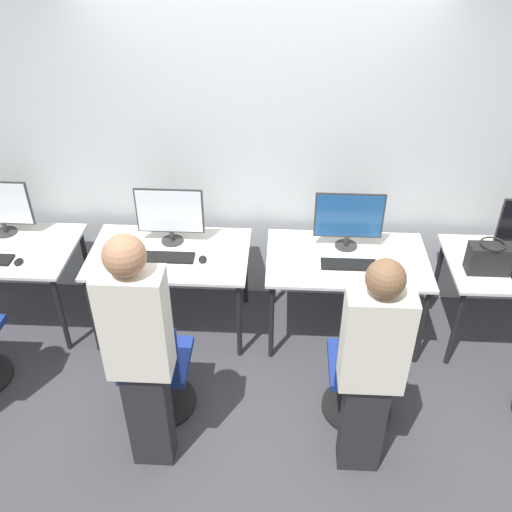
{
  "coord_description": "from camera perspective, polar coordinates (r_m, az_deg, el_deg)",
  "views": [
    {
      "loc": [
        0.18,
        -3.13,
        3.18
      ],
      "look_at": [
        0.0,
        0.15,
        0.87
      ],
      "focal_mm": 40.0,
      "sensor_mm": 36.0,
      "label": 1
    }
  ],
  "objects": [
    {
      "name": "office_chair_right",
      "position": [
        3.9,
        10.54,
        -11.87
      ],
      "size": [
        0.48,
        0.48,
        0.9
      ],
      "color": "black",
      "rests_on": "ground_plane"
    },
    {
      "name": "ground_plane",
      "position": [
        4.47,
        -0.1,
        -10.29
      ],
      "size": [
        20.0,
        20.0,
        0.0
      ],
      "primitive_type": "plane",
      "color": "#3D3D42"
    },
    {
      "name": "wall_back",
      "position": [
        4.38,
        0.52,
        11.15
      ],
      "size": [
        12.0,
        0.05,
        2.8
      ],
      "color": "#B7BCC1",
      "rests_on": "ground_plane"
    },
    {
      "name": "mouse_right",
      "position": [
        4.26,
        12.99,
        -0.93
      ],
      "size": [
        0.06,
        0.09,
        0.03
      ],
      "color": "black",
      "rests_on": "desk_right"
    },
    {
      "name": "monitor_left",
      "position": [
        4.36,
        -8.62,
        4.18
      ],
      "size": [
        0.52,
        0.17,
        0.46
      ],
      "color": "#2D2D2D",
      "rests_on": "desk_left"
    },
    {
      "name": "desk_right",
      "position": [
        4.35,
        9.05,
        -0.98
      ],
      "size": [
        1.21,
        0.75,
        0.72
      ],
      "color": "silver",
      "rests_on": "ground_plane"
    },
    {
      "name": "office_chair_left",
      "position": [
        3.92,
        -9.97,
        -11.4
      ],
      "size": [
        0.48,
        0.48,
        0.9
      ],
      "color": "black",
      "rests_on": "ground_plane"
    },
    {
      "name": "handbag",
      "position": [
        4.38,
        22.28,
        -0.2
      ],
      "size": [
        0.3,
        0.18,
        0.25
      ],
      "color": "black",
      "rests_on": "desk_far_right"
    },
    {
      "name": "mouse_left",
      "position": [
        4.23,
        -5.37,
        -0.32
      ],
      "size": [
        0.06,
        0.09,
        0.03
      ],
      "color": "black",
      "rests_on": "desk_left"
    },
    {
      "name": "person_right",
      "position": [
        3.3,
        11.46,
        -10.76
      ],
      "size": [
        0.36,
        0.21,
        1.57
      ],
      "color": "#232328",
      "rests_on": "ground_plane"
    },
    {
      "name": "desk_left",
      "position": [
        4.41,
        -8.62,
        -0.42
      ],
      "size": [
        1.21,
        0.75,
        0.72
      ],
      "color": "silver",
      "rests_on": "ground_plane"
    },
    {
      "name": "mouse_far_left",
      "position": [
        4.54,
        -22.66,
        -0.52
      ],
      "size": [
        0.06,
        0.09,
        0.03
      ],
      "color": "black",
      "rests_on": "desk_far_left"
    },
    {
      "name": "keyboard_right",
      "position": [
        4.23,
        9.25,
        -0.85
      ],
      "size": [
        0.41,
        0.13,
        0.02
      ],
      "color": "black",
      "rests_on": "desk_right"
    },
    {
      "name": "keyboard_left",
      "position": [
        4.3,
        -8.89,
        -0.13
      ],
      "size": [
        0.41,
        0.13,
        0.02
      ],
      "color": "black",
      "rests_on": "desk_left"
    },
    {
      "name": "person_left",
      "position": [
        3.27,
        -11.55,
        -9.33
      ],
      "size": [
        0.36,
        0.22,
        1.68
      ],
      "color": "#232328",
      "rests_on": "ground_plane"
    },
    {
      "name": "monitor_right",
      "position": [
        4.31,
        9.27,
        3.71
      ],
      "size": [
        0.52,
        0.17,
        0.46
      ],
      "color": "#2D2D2D",
      "rests_on": "desk_right"
    }
  ]
}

